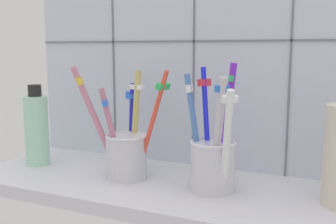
{
  "coord_description": "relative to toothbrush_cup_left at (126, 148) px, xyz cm",
  "views": [
    {
      "loc": [
        24.29,
        -54.05,
        22.43
      ],
      "look_at": [
        0.0,
        0.16,
        13.06
      ],
      "focal_mm": 42.97,
      "sensor_mm": 36.0,
      "label": 1
    }
  ],
  "objects": [
    {
      "name": "toothbrush_cup_left",
      "position": [
        0.0,
        0.0,
        0.0
      ],
      "size": [
        15.66,
        11.22,
        17.82
      ],
      "color": "silver",
      "rests_on": "counter_slab"
    },
    {
      "name": "counter_slab",
      "position": [
        7.41,
        -0.38,
        -5.73
      ],
      "size": [
        64.0,
        22.0,
        2.0
      ],
      "primitive_type": "cube",
      "color": "silver",
      "rests_on": "ground"
    },
    {
      "name": "soap_bottle",
      "position": [
        -18.0,
        -0.32,
        1.73
      ],
      "size": [
        4.17,
        4.17,
        14.24
      ],
      "color": "#A7E1C0",
      "rests_on": "counter_slab"
    },
    {
      "name": "tile_wall_back",
      "position": [
        7.41,
        11.62,
        15.77
      ],
      "size": [
        64.0,
        2.2,
        45.0
      ],
      "color": "silver",
      "rests_on": "ground"
    },
    {
      "name": "toothbrush_cup_right",
      "position": [
        14.71,
        -0.39,
        0.1
      ],
      "size": [
        9.23,
        9.29,
        18.52
      ],
      "color": "silver",
      "rests_on": "counter_slab"
    }
  ]
}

